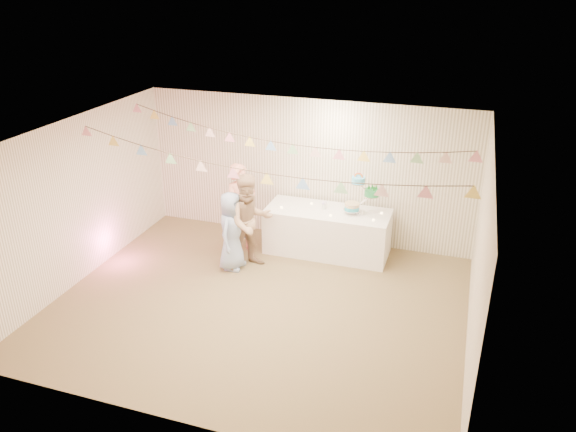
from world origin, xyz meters
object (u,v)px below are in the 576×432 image
(cake_stand, at_px, (361,198))
(person_child, at_px, (232,231))
(table, at_px, (327,231))
(person_adult_b, at_px, (250,222))
(person_adult_a, at_px, (241,209))

(cake_stand, bearing_deg, person_child, -150.52)
(table, height_order, cake_stand, cake_stand)
(person_adult_b, height_order, person_child, person_adult_b)
(cake_stand, distance_m, person_adult_b, 1.91)
(cake_stand, relative_size, person_child, 0.50)
(table, bearing_deg, person_adult_b, -140.50)
(person_adult_b, bearing_deg, cake_stand, -14.37)
(person_adult_a, distance_m, person_adult_b, 0.56)
(table, bearing_deg, cake_stand, 5.19)
(table, relative_size, person_adult_a, 1.31)
(table, height_order, person_adult_b, person_adult_b)
(person_child, bearing_deg, person_adult_b, -61.71)
(table, relative_size, person_child, 1.59)
(person_adult_a, relative_size, person_adult_b, 1.00)
(person_adult_a, xyz_separation_m, person_adult_b, (0.34, -0.45, 0.00))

